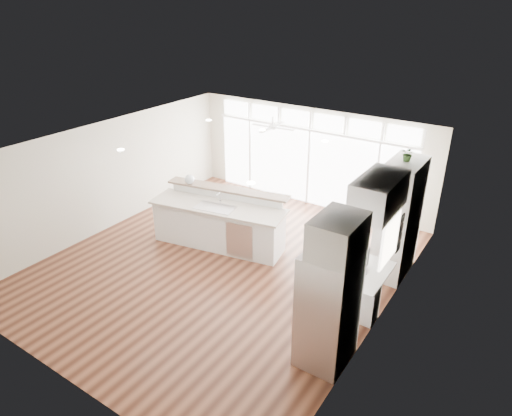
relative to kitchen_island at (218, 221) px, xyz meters
The scene contains 24 objects.
floor 1.07m from the kitchen_island, 45.66° to the right, with size 7.00×8.00×0.02m, color #452115.
ceiling 2.24m from the kitchen_island, 45.66° to the right, with size 7.00×8.00×0.02m, color silver.
wall_back 3.51m from the kitchen_island, 79.93° to the left, with size 7.00×0.04×2.70m, color beige.
wall_front 4.71m from the kitchen_island, 82.58° to the right, with size 7.00×0.04×2.70m, color beige.
wall_left 3.05m from the kitchen_island, 168.02° to the right, with size 0.04×8.00×2.70m, color beige.
wall_right 4.21m from the kitchen_island, ahead, with size 0.04×8.00×2.70m, color beige.
glass_wall 3.40m from the kitchen_island, 79.75° to the left, with size 5.80×0.06×2.08m, color white.
transom_row 3.80m from the kitchen_island, 79.75° to the left, with size 5.90×0.06×0.40m, color white.
desk_window 4.18m from the kitchen_island, ahead, with size 0.04×0.85×0.85m, color white.
ceiling_fan 2.86m from the kitchen_island, 87.35° to the left, with size 1.16×1.16×0.32m, color white.
recessed_lights 2.17m from the kitchen_island, 34.64° to the right, with size 3.40×3.00×0.02m, color white.
oven_cabinet 4.00m from the kitchen_island, 17.44° to the left, with size 0.64×1.20×2.50m, color white.
desk_nook 3.75m from the kitchen_island, ahead, with size 0.72×1.30×0.76m, color white.
upper_cabinets 4.16m from the kitchen_island, ahead, with size 0.64×1.30×0.64m, color white.
refrigerator 4.22m from the kitchen_island, 27.90° to the right, with size 0.76×0.90×2.00m, color silver.
fridge_cabinet 4.57m from the kitchen_island, 27.53° to the right, with size 0.64×0.90×0.60m, color white.
framed_photos 4.14m from the kitchen_island, ahead, with size 0.06×0.22×0.80m, color black.
kitchen_island is the anchor object (origin of this frame).
rug 3.51m from the kitchen_island, 12.47° to the right, with size 0.92×0.66×0.01m, color #351C11.
office_chair 3.11m from the kitchen_island, 13.52° to the right, with size 0.48×0.44×0.92m, color black.
fishbowl 1.27m from the kitchen_island, 167.88° to the left, with size 0.23×0.23×0.23m, color silver.
monitor 3.68m from the kitchen_island, ahead, with size 0.08×0.49×0.41m, color black.
keyboard 3.50m from the kitchen_island, ahead, with size 0.12×0.33×0.02m, color silver.
potted_plant 4.42m from the kitchen_island, 17.44° to the left, with size 0.26×0.29×0.23m, color #3A6029.
Camera 1 is at (5.35, -6.74, 5.46)m, focal length 32.00 mm.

